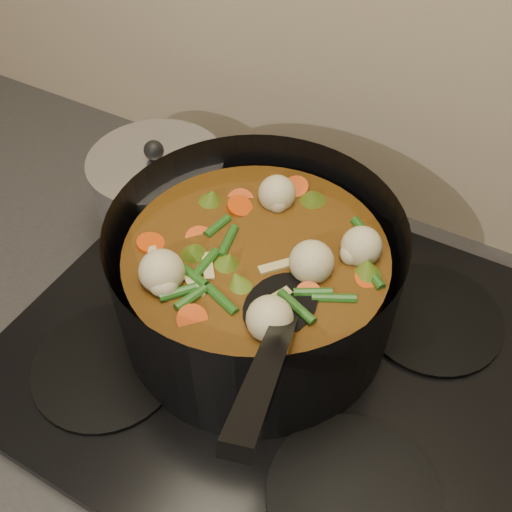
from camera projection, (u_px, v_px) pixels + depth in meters
The scene contains 4 objects.
counter at pixel (268, 485), 1.06m from camera, with size 2.64×0.64×0.91m.
stovetop at pixel (274, 345), 0.72m from camera, with size 0.62×0.54×0.03m.
stockpot at pixel (256, 279), 0.68m from camera, with size 0.36×0.44×0.25m.
saucepan at pixel (161, 193), 0.81m from camera, with size 0.19×0.19×0.15m.
Camera 1 is at (0.18, 1.57, 1.53)m, focal length 40.00 mm.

